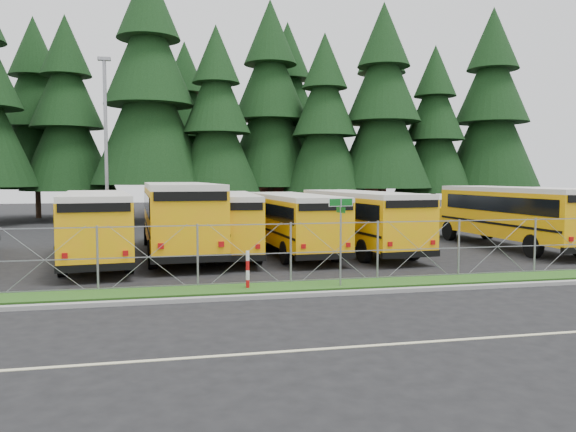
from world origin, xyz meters
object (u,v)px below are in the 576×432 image
at_px(bus_2, 96,227).
at_px(bus_3, 179,219).
at_px(bus_6, 357,222).
at_px(light_standard, 106,141).
at_px(bus_4, 227,224).
at_px(street_sign, 341,223).
at_px(bus_5, 291,224).
at_px(striped_bollard, 248,270).
at_px(bus_east, 510,218).

distance_m(bus_2, bus_3, 3.65).
distance_m(bus_6, light_standard, 15.34).
height_order(bus_4, street_sign, street_sign).
xyz_separation_m(bus_5, street_sign, (-0.18, -7.92, 0.69)).
relative_size(bus_4, street_sign, 3.72).
bearing_deg(bus_3, light_standard, 112.28).
bearing_deg(light_standard, bus_2, -87.14).
relative_size(bus_5, bus_6, 0.96).
bearing_deg(light_standard, bus_6, -36.47).
height_order(bus_2, street_sign, bus_2).
height_order(bus_6, light_standard, light_standard).
bearing_deg(striped_bollard, bus_2, 127.38).
bearing_deg(street_sign, bus_east, 34.55).
relative_size(bus_2, bus_4, 1.03).
bearing_deg(light_standard, bus_3, -64.60).
bearing_deg(bus_3, bus_east, -6.55).
relative_size(bus_5, light_standard, 1.01).
relative_size(bus_2, bus_6, 1.01).
xyz_separation_m(bus_3, striped_bollard, (1.89, -8.32, -1.00)).
bearing_deg(bus_east, bus_2, -179.86).
bearing_deg(bus_4, bus_5, -2.19).
bearing_deg(striped_bollard, bus_3, 102.78).
bearing_deg(light_standard, striped_bollard, -70.79).
bearing_deg(bus_east, striped_bollard, -153.70).
relative_size(bus_2, bus_5, 1.05).
xyz_separation_m(bus_3, bus_6, (8.08, -0.78, -0.20)).
bearing_deg(bus_east, bus_6, 177.24).
xyz_separation_m(bus_3, street_sign, (4.79, -8.59, 0.44)).
bearing_deg(bus_east, street_sign, -146.93).
bearing_deg(bus_4, bus_east, 1.03).
distance_m(striped_bollard, light_standard, 17.97).
bearing_deg(bus_4, bus_6, -0.34).
bearing_deg(bus_3, striped_bollard, -80.33).
relative_size(bus_4, light_standard, 1.03).
distance_m(bus_3, light_standard, 9.69).
bearing_deg(bus_3, bus_5, -10.79).
height_order(bus_3, striped_bollard, bus_3).
xyz_separation_m(bus_4, striped_bollard, (-0.20, -7.93, -0.77)).
height_order(bus_east, light_standard, light_standard).
relative_size(bus_6, striped_bollard, 8.89).
xyz_separation_m(bus_2, bus_4, (5.42, 1.10, -0.05)).
xyz_separation_m(bus_2, bus_3, (3.33, 1.49, 0.18)).
xyz_separation_m(bus_5, light_standard, (-8.77, 8.68, 4.15)).
distance_m(bus_4, striped_bollard, 7.97).
xyz_separation_m(bus_east, striped_bollard, (-13.99, -7.37, -0.89)).
height_order(bus_2, light_standard, light_standard).
height_order(bus_2, bus_3, bus_3).
bearing_deg(bus_2, bus_east, -4.66).
bearing_deg(striped_bollard, light_standard, 109.21).
distance_m(bus_2, bus_6, 11.43).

